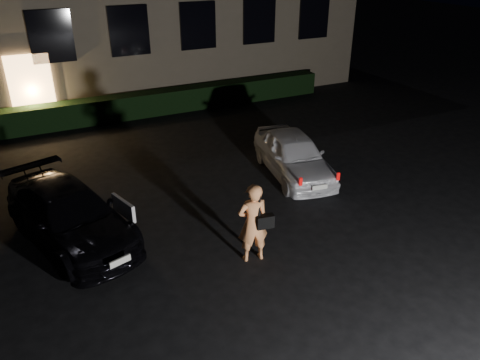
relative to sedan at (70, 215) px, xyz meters
name	(u,v)px	position (x,y,z in m)	size (l,w,h in m)	color
ground	(289,276)	(3.51, -3.19, -0.59)	(80.00, 80.00, 0.00)	black
hedge	(140,105)	(3.51, 7.31, -0.16)	(15.00, 0.70, 0.85)	black
sedan	(70,215)	(0.00, 0.00, 0.00)	(2.71, 4.33, 1.17)	black
hatch	(294,155)	(5.95, 0.58, 0.01)	(1.99, 3.67, 1.19)	white
man	(253,223)	(3.14, -2.39, 0.27)	(0.71, 0.49, 1.69)	#EF9659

